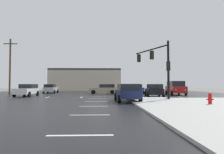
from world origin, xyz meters
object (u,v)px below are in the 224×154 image
at_px(sedan_tan, 104,89).
at_px(utility_pole_far, 10,65).
at_px(traffic_signal_mast, 157,61).
at_px(fire_hydrant, 210,98).
at_px(sedan_silver, 51,88).
at_px(sedan_white, 27,90).
at_px(sedan_navy, 127,92).
at_px(sedan_black, 154,90).
at_px(suv_red, 176,88).
at_px(sedan_blue, 137,89).

xyz_separation_m(sedan_tan, utility_pole_far, (-15.24, -0.24, 3.85)).
height_order(traffic_signal_mast, fire_hydrant, traffic_signal_mast).
bearing_deg(sedan_silver, traffic_signal_mast, -138.54).
bearing_deg(sedan_tan, sedan_white, 34.08).
bearing_deg(traffic_signal_mast, sedan_navy, 107.35).
bearing_deg(fire_hydrant, sedan_black, 97.99).
xyz_separation_m(traffic_signal_mast, sedan_silver, (-15.18, 15.53, -3.15)).
bearing_deg(sedan_white, suv_red, 97.62).
distance_m(fire_hydrant, sedan_black, 10.52).
bearing_deg(sedan_black, sedan_white, 89.78).
bearing_deg(traffic_signal_mast, sedan_white, 49.02).
distance_m(sedan_blue, sedan_white, 17.40).
bearing_deg(sedan_blue, sedan_white, -63.53).
bearing_deg(sedan_tan, fire_hydrant, 112.98).
distance_m(sedan_white, sedan_navy, 14.86).
height_order(traffic_signal_mast, sedan_navy, traffic_signal_mast).
bearing_deg(sedan_navy, sedan_white, 52.53).
height_order(sedan_white, sedan_tan, same).
xyz_separation_m(traffic_signal_mast, sedan_black, (0.60, 3.83, -3.15)).
xyz_separation_m(suv_red, sedan_navy, (-8.49, -11.20, -0.24)).
height_order(sedan_blue, sedan_silver, same).
distance_m(fire_hydrant, utility_pole_far, 29.88).
height_order(sedan_black, sedan_tan, same).
distance_m(sedan_blue, sedan_black, 9.61).
bearing_deg(sedan_silver, sedan_navy, -150.30).
distance_m(traffic_signal_mast, sedan_blue, 13.78).
relative_size(fire_hydrant, sedan_black, 0.17).
bearing_deg(traffic_signal_mast, sedan_blue, -20.59).
distance_m(fire_hydrant, sedan_tan, 20.44).
distance_m(suv_red, sedan_white, 20.82).
relative_size(sedan_blue, sedan_silver, 0.99).
xyz_separation_m(sedan_black, sedan_tan, (-6.23, 8.53, 0.00)).
relative_size(suv_red, sedan_navy, 1.08).
bearing_deg(sedan_navy, sedan_blue, -14.59).
height_order(sedan_blue, sedan_tan, same).
bearing_deg(sedan_silver, sedan_black, -129.45).
bearing_deg(suv_red, utility_pole_far, -93.82).
xyz_separation_m(sedan_black, utility_pole_far, (-21.46, 8.29, 3.85)).
height_order(suv_red, utility_pole_far, utility_pole_far).
height_order(sedan_blue, sedan_navy, same).
relative_size(sedan_silver, utility_pole_far, 0.51).
bearing_deg(sedan_blue, utility_pole_far, -85.95).
relative_size(sedan_silver, sedan_white, 1.01).
bearing_deg(fire_hydrant, sedan_white, 145.07).
bearing_deg(sedan_navy, sedan_silver, 30.18).
bearing_deg(suv_red, sedan_silver, -105.08).
xyz_separation_m(sedan_white, sedan_tan, (10.03, 6.56, 0.00)).
xyz_separation_m(fire_hydrant, sedan_silver, (-17.24, 22.11, 0.32)).
distance_m(sedan_silver, utility_pole_far, 7.66).
height_order(sedan_white, sedan_navy, same).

